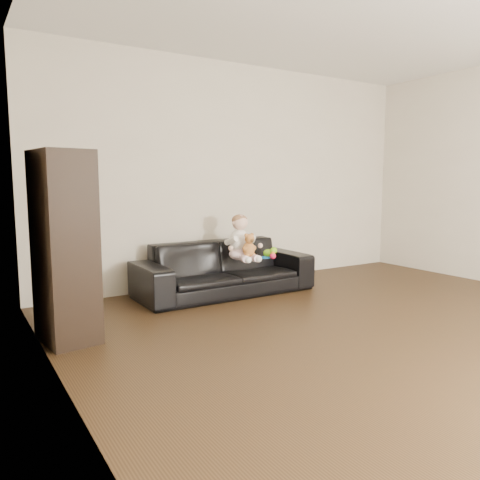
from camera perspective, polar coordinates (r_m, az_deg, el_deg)
floor at (r=3.87m, az=22.50°, el=-11.82°), size 5.50×5.50×0.00m
wall_back at (r=5.71m, az=0.05°, el=7.96°), size 5.00×0.00×5.00m
wall_left at (r=2.17m, az=-18.44°, el=8.83°), size 0.00×5.50×5.50m
sofa at (r=5.11m, az=-1.91°, el=-3.44°), size 1.93×0.76×0.56m
cabinet at (r=3.76m, az=-20.59°, el=-0.87°), size 0.43×0.55×1.45m
shelf_item at (r=3.74m, az=-20.51°, el=4.12°), size 0.21×0.27×0.28m
baby at (r=5.04m, az=0.08°, el=-0.03°), size 0.36×0.43×0.50m
teddy_bear at (r=4.92m, az=1.11°, el=-0.67°), size 0.14×0.15×0.25m
toy_green at (r=5.28m, az=3.48°, el=-1.62°), size 0.12×0.14×0.09m
toy_rattle at (r=5.16m, az=4.02°, el=-1.95°), size 0.09×0.09×0.07m
toy_blue_disc at (r=5.22m, az=3.12°, el=-2.14°), size 0.12×0.12×0.02m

